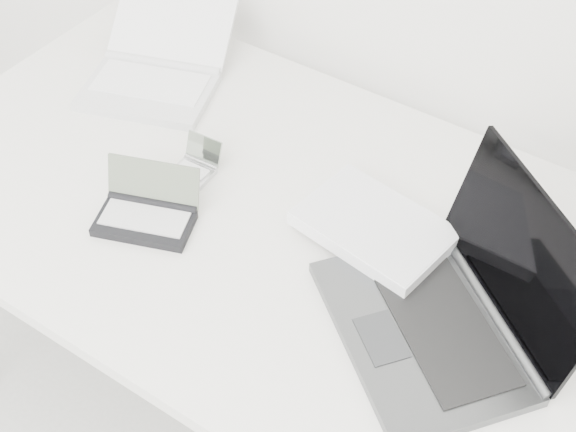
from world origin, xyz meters
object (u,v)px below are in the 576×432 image
Objects in this scene: laptop_large at (425,282)px; netbook_open_white at (155,72)px; desk at (315,251)px; palmtop_charcoal at (147,212)px.

laptop_large reaches higher than netbook_open_white.
laptop_large reaches higher than desk.
desk is at bearing -38.19° from netbook_open_white.
desk is at bearing -148.18° from laptop_large.
palmtop_charcoal is at bearing -152.52° from desk.
laptop_large is 2.71× the size of palmtop_charcoal.
netbook_open_white is at bearing -157.88° from laptop_large.
laptop_large is (0.22, -0.02, 0.08)m from desk.
desk is 0.30m from palmtop_charcoal.
laptop_large is at bearing -34.29° from netbook_open_white.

